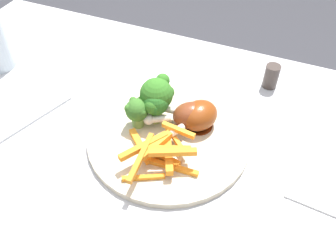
% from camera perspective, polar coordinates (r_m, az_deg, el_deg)
% --- Properties ---
extents(dining_table, '(1.22, 0.66, 0.74)m').
position_cam_1_polar(dining_table, '(0.74, 0.11, -8.00)').
color(dining_table, '#B7B7BC').
rests_on(dining_table, ground_plane).
extents(dinner_plate, '(0.29, 0.29, 0.01)m').
position_cam_1_polar(dinner_plate, '(0.64, 0.00, -1.61)').
color(dinner_plate, beige).
rests_on(dinner_plate, dining_table).
extents(broccoli_floret_front, '(0.06, 0.08, 0.08)m').
position_cam_1_polar(broccoli_floret_front, '(0.64, -1.74, 4.96)').
color(broccoli_floret_front, '#77AC54').
rests_on(broccoli_floret_front, dinner_plate).
extents(broccoli_floret_middle, '(0.04, 0.05, 0.06)m').
position_cam_1_polar(broccoli_floret_middle, '(0.63, -4.83, 2.74)').
color(broccoli_floret_middle, '#79A651').
rests_on(broccoli_floret_middle, dinner_plate).
extents(broccoli_floret_back, '(0.05, 0.05, 0.07)m').
position_cam_1_polar(broccoli_floret_back, '(0.63, -2.08, 3.77)').
color(broccoli_floret_back, '#80A049').
rests_on(broccoli_floret_back, dinner_plate).
extents(carrot_fries_pile, '(0.14, 0.15, 0.04)m').
position_cam_1_polar(carrot_fries_pile, '(0.59, -1.55, -4.08)').
color(carrot_fries_pile, orange).
rests_on(carrot_fries_pile, dinner_plate).
extents(chicken_drumstick_near, '(0.12, 0.09, 0.05)m').
position_cam_1_polar(chicken_drumstick_near, '(0.64, 3.42, 1.62)').
color(chicken_drumstick_near, '#511F10').
rests_on(chicken_drumstick_near, dinner_plate).
extents(chicken_drumstick_far, '(0.12, 0.05, 0.05)m').
position_cam_1_polar(chicken_drumstick_far, '(0.64, 4.24, 1.80)').
color(chicken_drumstick_far, '#51240C').
rests_on(chicken_drumstick_far, dinner_plate).
extents(chicken_drumstick_extra, '(0.09, 0.13, 0.05)m').
position_cam_1_polar(chicken_drumstick_extra, '(0.64, 4.70, 1.49)').
color(chicken_drumstick_extra, '#59200A').
rests_on(chicken_drumstick_extra, dinner_plate).
extents(fork, '(0.07, 0.18, 0.00)m').
position_cam_1_polar(fork, '(0.72, -21.34, 0.58)').
color(fork, silver).
rests_on(fork, dining_table).
extents(pepper_shaker, '(0.03, 0.03, 0.05)m').
position_cam_1_polar(pepper_shaker, '(0.77, 16.15, 7.63)').
color(pepper_shaker, '#423833').
rests_on(pepper_shaker, dining_table).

